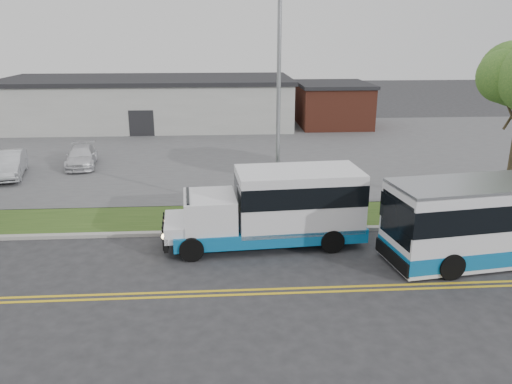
{
  "coord_description": "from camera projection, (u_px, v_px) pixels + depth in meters",
  "views": [
    {
      "loc": [
        0.6,
        -18.67,
        8.22
      ],
      "look_at": [
        1.97,
        1.84,
        1.6
      ],
      "focal_mm": 35.0,
      "sensor_mm": 36.0,
      "label": 1
    }
  ],
  "objects": [
    {
      "name": "lane_line_north",
      "position": [
        208.0,
        291.0,
        16.55
      ],
      "size": [
        70.0,
        0.12,
        0.01
      ],
      "primitive_type": "cube",
      "color": "gold",
      "rests_on": "ground"
    },
    {
      "name": "lane_line_south",
      "position": [
        208.0,
        296.0,
        16.27
      ],
      "size": [
        70.0,
        0.12,
        0.01
      ],
      "primitive_type": "cube",
      "color": "gold",
      "rests_on": "ground"
    },
    {
      "name": "parked_car_b",
      "position": [
        81.0,
        157.0,
        31.43
      ],
      "size": [
        2.39,
        4.47,
        1.23
      ],
      "primitive_type": "imported",
      "rotation": [
        0.0,
        0.0,
        0.16
      ],
      "color": "silver",
      "rests_on": "parking_lot"
    },
    {
      "name": "curb",
      "position": [
        211.0,
        232.0,
        21.23
      ],
      "size": [
        80.0,
        0.3,
        0.15
      ],
      "primitive_type": "cube",
      "color": "#9E9B93",
      "rests_on": "ground"
    },
    {
      "name": "verge",
      "position": [
        212.0,
        218.0,
        22.95
      ],
      "size": [
        80.0,
        3.3,
        0.1
      ],
      "primitive_type": "cube",
      "color": "#2B4717",
      "rests_on": "ground"
    },
    {
      "name": "streetlight_near",
      "position": [
        279.0,
        105.0,
        21.39
      ],
      "size": [
        0.35,
        1.53,
        9.5
      ],
      "color": "gray",
      "rests_on": "verge"
    },
    {
      "name": "shuttle_bus",
      "position": [
        279.0,
        205.0,
        19.88
      ],
      "size": [
        8.12,
        3.18,
        3.05
      ],
      "rotation": [
        0.0,
        0.0,
        0.07
      ],
      "color": "#0D5F96",
      "rests_on": "ground"
    },
    {
      "name": "ground",
      "position": [
        211.0,
        244.0,
        20.21
      ],
      "size": [
        140.0,
        140.0,
        0.0
      ],
      "primitive_type": "plane",
      "color": "#28282B",
      "rests_on": "ground"
    },
    {
      "name": "parking_lot",
      "position": [
        215.0,
        149.0,
        36.34
      ],
      "size": [
        80.0,
        25.0,
        0.1
      ],
      "primitive_type": "cube",
      "color": "#4C4C4F",
      "rests_on": "ground"
    },
    {
      "name": "brick_wing",
      "position": [
        332.0,
        104.0,
        44.97
      ],
      "size": [
        6.3,
        7.3,
        3.9
      ],
      "color": "brown",
      "rests_on": "ground"
    },
    {
      "name": "parked_car_a",
      "position": [
        8.0,
        164.0,
        29.06
      ],
      "size": [
        2.61,
        4.79,
        1.5
      ],
      "primitive_type": "imported",
      "rotation": [
        0.0,
        0.0,
        0.24
      ],
      "color": "#ADAFB5",
      "rests_on": "parking_lot"
    },
    {
      "name": "commercial_building",
      "position": [
        149.0,
        102.0,
        44.8
      ],
      "size": [
        25.4,
        10.4,
        4.35
      ],
      "color": "#9E9E99",
      "rests_on": "ground"
    }
  ]
}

